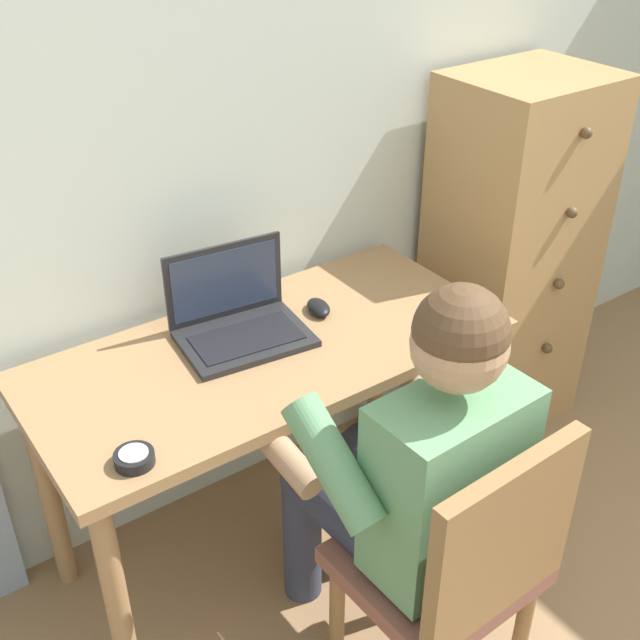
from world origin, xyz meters
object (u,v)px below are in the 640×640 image
desk (269,380)px  person_seated (409,463)px  chair (458,566)px  dresser (510,259)px  desk_clock (134,458)px  laptop (238,318)px  computer_mouse (318,307)px

desk → person_seated: bearing=-82.5°
chair → person_seated: person_seated is taller
dresser → desk_clock: bearing=-168.1°
chair → person_seated: 0.26m
desk → laptop: size_ratio=3.52×
chair → computer_mouse: 0.82m
chair → laptop: laptop is taller
chair → desk_clock: (-0.56, 0.47, 0.27)m
desk → dresser: bearing=5.7°
dresser → person_seated: (-0.99, -0.61, 0.02)m
chair → laptop: bearing=97.5°
laptop → computer_mouse: bearing=-7.3°
laptop → desk_clock: 0.55m
desk → chair: chair is taller
laptop → chair: bearing=-82.5°
dresser → laptop: (-1.09, -0.01, 0.15)m
dresser → laptop: dresser is taller
laptop → desk_clock: (-0.45, -0.32, -0.04)m
person_seated → desk_clock: person_seated is taller
laptop → computer_mouse: (0.25, -0.03, -0.04)m
desk → chair: size_ratio=1.48×
laptop → dresser: bearing=0.4°
desk_clock → computer_mouse: bearing=22.4°
desk_clock → desk: bearing=24.4°
computer_mouse → desk: bearing=-147.6°
computer_mouse → desk_clock: size_ratio=1.11×
computer_mouse → chair: bearing=-85.7°
dresser → chair: size_ratio=1.48×
dresser → person_seated: 1.17m
chair → desk_clock: chair is taller
chair → computer_mouse: chair is taller
dresser → computer_mouse: (-0.85, -0.04, 0.12)m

